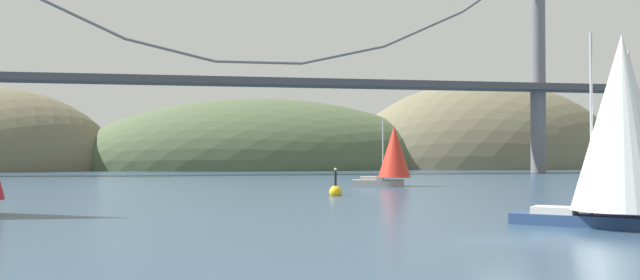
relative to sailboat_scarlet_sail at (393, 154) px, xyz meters
The scene contains 8 objects.
ground_plane 48.97m from the sailboat_scarlet_sail, 101.53° to the right, with size 360.00×360.00×0.00m, color #2D4760.
headland_right 100.64m from the sailboat_scarlet_sail, 60.04° to the left, with size 69.03×44.00×42.18m, color #6B664C.
headland_center 87.34m from the sailboat_scarlet_sail, 93.13° to the left, with size 86.36×44.00×32.22m, color #4C5B3D.
suspension_bridge 50.17m from the sailboat_scarlet_sail, 101.71° to the left, with size 140.99×6.00×40.14m.
sailboat_scarlet_sail is the anchor object (origin of this frame).
sailboat_white_mainsail 44.11m from the sailboat_scarlet_sail, 92.31° to the right, with size 8.07×7.82×9.69m.
sailboat_pink_spinnaker 30.68m from the sailboat_scarlet_sail, 73.12° to the right, with size 8.36×9.76×11.34m.
channel_buoy 18.76m from the sailboat_scarlet_sail, 122.28° to the right, with size 1.10×1.10×2.64m.
Camera 1 is at (-13.16, -27.50, 3.67)m, focal length 39.88 mm.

